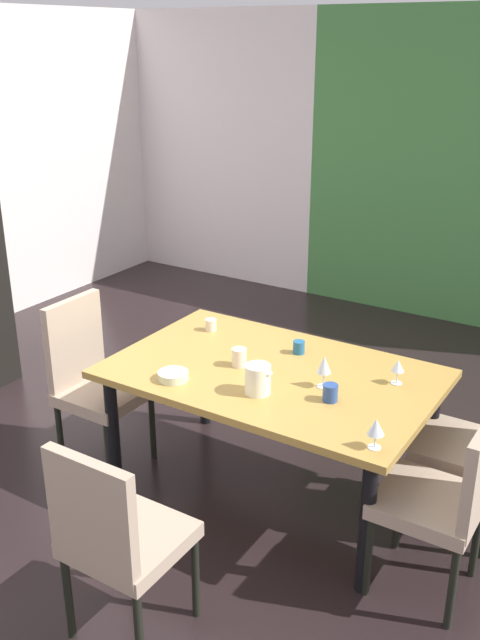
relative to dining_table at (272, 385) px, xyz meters
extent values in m
cube|color=black|center=(-0.65, 0.00, -0.68)|extent=(5.66, 6.34, 0.02)
cube|color=silver|center=(-2.41, 3.13, 0.65)|extent=(2.13, 0.10, 2.63)
cube|color=#B48A40|center=(0.00, 0.00, 0.06)|extent=(1.69, 1.08, 0.04)
cylinder|color=black|center=(-0.74, 0.44, -0.31)|extent=(0.07, 0.07, 0.71)
cylinder|color=black|center=(0.74, 0.44, -0.31)|extent=(0.07, 0.07, 0.71)
cylinder|color=black|center=(-0.74, -0.44, -0.31)|extent=(0.07, 0.07, 0.71)
cylinder|color=black|center=(0.74, -0.44, -0.31)|extent=(0.07, 0.07, 0.71)
cube|color=tan|center=(0.96, -0.27, -0.21)|extent=(0.44, 0.44, 0.07)
cube|color=tan|center=(1.16, -0.27, 0.02)|extent=(0.05, 0.42, 0.45)
cylinder|color=black|center=(0.77, -0.46, -0.46)|extent=(0.04, 0.04, 0.42)
cylinder|color=black|center=(0.77, -0.08, -0.46)|extent=(0.04, 0.04, 0.42)
cylinder|color=black|center=(1.15, -0.46, -0.46)|extent=(0.04, 0.04, 0.42)
cylinder|color=black|center=(1.15, -0.08, -0.46)|extent=(0.04, 0.04, 0.42)
cube|color=tan|center=(-0.96, -0.27, -0.21)|extent=(0.44, 0.44, 0.07)
cube|color=tan|center=(-1.16, -0.27, 0.06)|extent=(0.05, 0.42, 0.55)
cylinder|color=black|center=(-0.77, -0.08, -0.46)|extent=(0.04, 0.04, 0.42)
cylinder|color=black|center=(-0.77, -0.46, -0.46)|extent=(0.04, 0.04, 0.42)
cylinder|color=black|center=(-1.15, -0.08, -0.46)|extent=(0.04, 0.04, 0.42)
cylinder|color=black|center=(-1.15, -0.46, -0.46)|extent=(0.04, 0.04, 0.42)
cube|color=tan|center=(0.96, 0.27, -0.21)|extent=(0.44, 0.44, 0.07)
cylinder|color=black|center=(0.77, 0.08, -0.46)|extent=(0.04, 0.04, 0.42)
cylinder|color=black|center=(0.77, 0.46, -0.46)|extent=(0.04, 0.04, 0.42)
cube|color=tan|center=(0.00, -1.16, -0.21)|extent=(0.44, 0.44, 0.07)
cube|color=tan|center=(0.00, -1.36, 0.03)|extent=(0.42, 0.05, 0.49)
cylinder|color=black|center=(-0.19, -0.97, -0.46)|extent=(0.04, 0.04, 0.42)
cylinder|color=black|center=(0.19, -0.97, -0.46)|extent=(0.04, 0.04, 0.42)
cylinder|color=black|center=(-0.19, -1.35, -0.46)|extent=(0.04, 0.04, 0.42)
cylinder|color=black|center=(0.19, -1.35, -0.46)|extent=(0.04, 0.04, 0.42)
cylinder|color=silver|center=(0.74, -0.42, 0.08)|extent=(0.06, 0.06, 0.00)
cylinder|color=silver|center=(0.74, -0.42, 0.12)|extent=(0.01, 0.01, 0.06)
cone|color=silver|center=(0.74, -0.42, 0.18)|extent=(0.08, 0.08, 0.07)
cylinder|color=silver|center=(0.60, 0.21, 0.08)|extent=(0.06, 0.06, 0.00)
cylinder|color=silver|center=(0.60, 0.21, 0.12)|extent=(0.01, 0.01, 0.06)
cone|color=silver|center=(0.60, 0.21, 0.18)|extent=(0.07, 0.07, 0.06)
cylinder|color=silver|center=(0.31, -0.02, 0.08)|extent=(0.07, 0.07, 0.00)
cylinder|color=silver|center=(0.31, -0.02, 0.12)|extent=(0.01, 0.01, 0.07)
cone|color=silver|center=(0.31, -0.02, 0.20)|extent=(0.07, 0.07, 0.09)
cylinder|color=beige|center=(-0.38, -0.35, 0.10)|extent=(0.16, 0.16, 0.04)
cylinder|color=#2A488E|center=(0.40, -0.13, 0.12)|extent=(0.07, 0.07, 0.09)
cylinder|color=beige|center=(-0.58, 0.29, 0.12)|extent=(0.07, 0.07, 0.07)
cylinder|color=#215D8D|center=(0.01, 0.28, 0.12)|extent=(0.07, 0.07, 0.07)
cylinder|color=silver|center=(-0.18, -0.04, 0.13)|extent=(0.08, 0.08, 0.10)
cylinder|color=white|center=(0.06, -0.25, 0.15)|extent=(0.13, 0.13, 0.15)
cone|color=white|center=(0.12, -0.25, 0.22)|extent=(0.04, 0.04, 0.03)
camera|label=1|loc=(1.65, -2.94, 1.72)|focal=40.00mm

